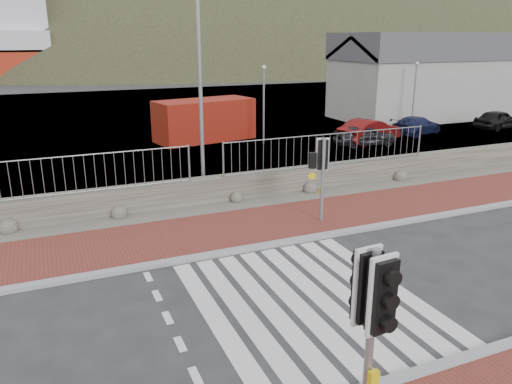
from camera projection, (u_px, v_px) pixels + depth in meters
name	position (u px, v px, depth m)	size (l,w,h in m)	color
ground	(308.00, 300.00, 10.95)	(220.00, 220.00, 0.00)	#28282B
sidewalk_far	(235.00, 229.00, 14.89)	(40.00, 3.00, 0.08)	maroon
kerb_near	(395.00, 381.00, 8.30)	(40.00, 0.25, 0.12)	gray
kerb_far	(254.00, 248.00, 13.57)	(40.00, 0.25, 0.12)	gray
zebra_crossing	(308.00, 300.00, 10.95)	(4.62, 5.60, 0.01)	silver
gravel_strip	(214.00, 209.00, 16.65)	(40.00, 1.50, 0.06)	#59544C
stone_wall	(206.00, 191.00, 17.22)	(40.00, 0.60, 0.90)	#49453C
railing	(206.00, 153.00, 16.68)	(18.07, 0.07, 1.22)	gray
quay	(118.00, 118.00, 35.44)	(120.00, 40.00, 0.50)	#4C4C4F
water	(79.00, 80.00, 66.17)	(220.00, 50.00, 0.05)	#3F4C54
harbor_building	(423.00, 75.00, 35.04)	(12.20, 6.20, 5.80)	#9E9E99
hills_backdrop	(117.00, 190.00, 97.52)	(254.00, 90.00, 100.00)	#272D1B
traffic_signal_near	(373.00, 307.00, 6.55)	(0.44, 0.29, 2.97)	gray
traffic_signal_far	(322.00, 162.00, 14.92)	(0.66, 0.34, 2.68)	gray
streetlight	(204.00, 70.00, 16.83)	(1.68, 0.38, 7.92)	gray
shipping_container	(204.00, 120.00, 27.62)	(5.38, 2.24, 2.24)	maroon
car_a	(365.00, 135.00, 26.35)	(1.33, 3.30, 1.13)	black
car_b	(369.00, 131.00, 27.09)	(1.36, 3.91, 1.29)	#5E0D0D
car_c	(416.00, 125.00, 29.36)	(1.52, 3.73, 1.08)	#13193D
car_e	(498.00, 120.00, 31.10)	(1.41, 3.49, 1.19)	black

